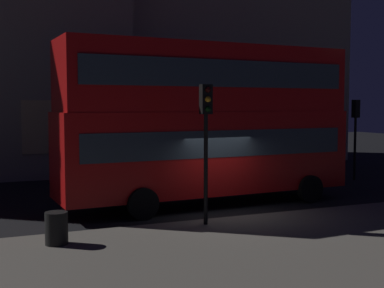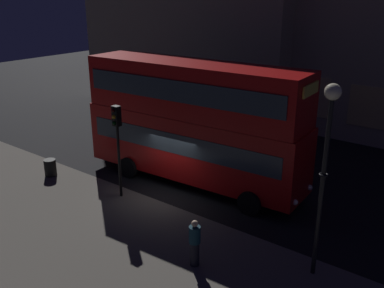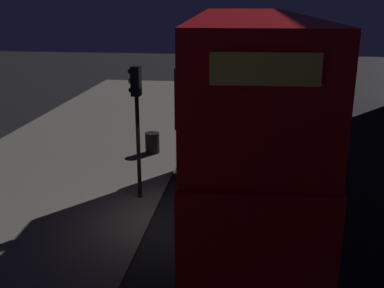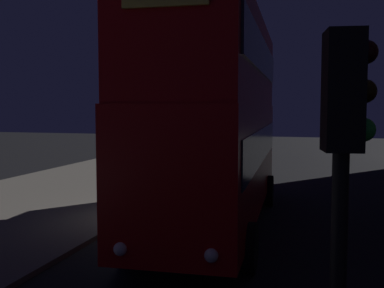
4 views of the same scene
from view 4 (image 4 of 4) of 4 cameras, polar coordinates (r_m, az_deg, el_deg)
The scene contains 6 objects.
ground_plane at distance 13.95m, azimuth -4.32°, elevation -9.14°, with size 80.00×80.00×0.00m, color black.
sidewalk_slab at distance 16.17m, azimuth -20.56°, elevation -7.30°, with size 44.00×8.18×0.12m, color #5B564F.
double_decker_bus at distance 12.86m, azimuth 3.18°, elevation 3.87°, with size 10.84×3.18×5.67m.
traffic_light_near_kerb at distance 15.30m, azimuth -7.42°, elevation 3.50°, with size 0.32×0.36×4.05m.
traffic_light_far_side at distance 3.49m, azimuth 18.02°, elevation -4.46°, with size 0.35×0.38×3.83m.
litter_bin at distance 19.69m, azimuth -3.76°, elevation -3.57°, with size 0.57×0.57×0.81m, color black.
Camera 4 is at (12.73, 4.67, 3.29)m, focal length 43.49 mm.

